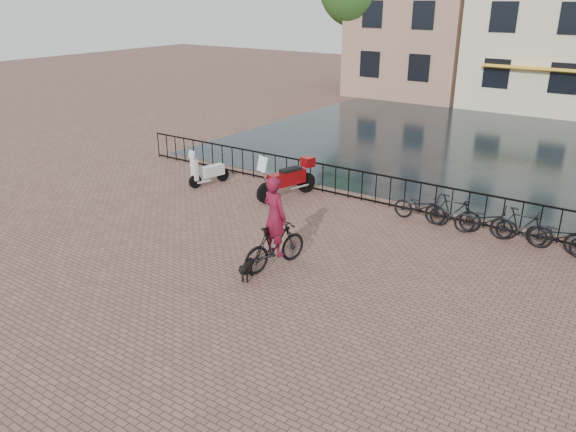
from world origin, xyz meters
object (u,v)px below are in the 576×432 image
Objects in this scene: cyclist at (275,228)px; motorcycle at (287,174)px; dog at (247,269)px; scooter at (209,166)px.

motorcycle is (-2.70, 4.41, -0.24)m from cyclist.
dog is at bearing -47.78° from motorcycle.
cyclist is at bearing -20.21° from scooter.
motorcycle is at bearing 93.93° from dog.
scooter is at bearing -20.64° from cyclist.
dog is (-0.19, -0.89, -0.79)m from cyclist.
cyclist is 1.20m from dog.
cyclist is 3.41× the size of dog.
cyclist reaches higher than scooter.
motorcycle reaches higher than dog.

